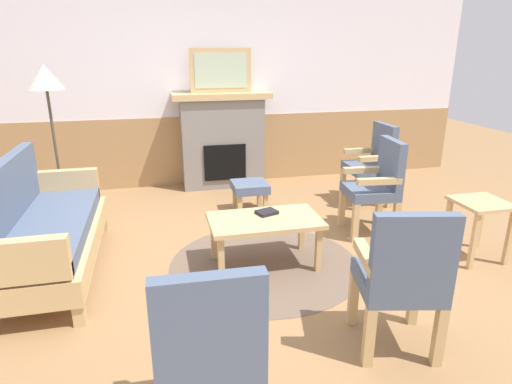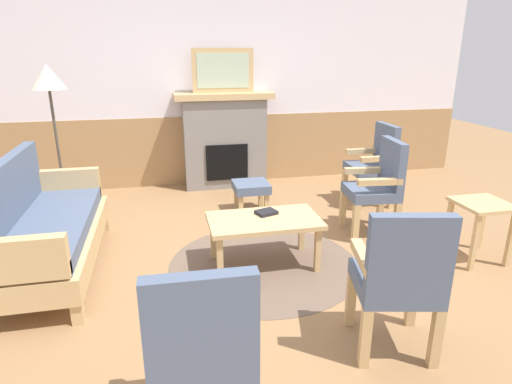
{
  "view_description": "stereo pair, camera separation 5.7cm",
  "coord_description": "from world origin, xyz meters",
  "px_view_note": "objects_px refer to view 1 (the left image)",
  "views": [
    {
      "loc": [
        -0.88,
        -3.39,
        1.83
      ],
      "look_at": [
        0.0,
        0.35,
        0.55
      ],
      "focal_mm": 30.26,
      "sensor_mm": 36.0,
      "label": 1
    },
    {
      "loc": [
        -0.82,
        -3.4,
        1.83
      ],
      "look_at": [
        0.0,
        0.35,
        0.55
      ],
      "focal_mm": 30.26,
      "sensor_mm": 36.0,
      "label": 2
    }
  ],
  "objects_px": {
    "framed_picture": "(221,71)",
    "floor_lamp_by_couch": "(46,88)",
    "armchair_front_center": "(403,275)",
    "book_on_table": "(267,212)",
    "armchair_by_window_left": "(377,183)",
    "armchair_near_fireplace": "(373,161)",
    "couch": "(45,230)",
    "footstool": "(250,189)",
    "armchair_front_left": "(209,348)",
    "side_table": "(480,213)",
    "fireplace": "(222,140)",
    "coffee_table": "(265,224)"
  },
  "relations": [
    {
      "from": "floor_lamp_by_couch",
      "to": "footstool",
      "type": "bearing_deg",
      "value": -7.4
    },
    {
      "from": "armchair_near_fireplace",
      "to": "armchair_front_left",
      "type": "height_order",
      "value": "same"
    },
    {
      "from": "armchair_front_center",
      "to": "armchair_by_window_left",
      "type": "bearing_deg",
      "value": 66.22
    },
    {
      "from": "footstool",
      "to": "floor_lamp_by_couch",
      "type": "height_order",
      "value": "floor_lamp_by_couch"
    },
    {
      "from": "fireplace",
      "to": "armchair_front_left",
      "type": "xyz_separation_m",
      "value": [
        -0.72,
        -4.1,
        -0.11
      ]
    },
    {
      "from": "armchair_by_window_left",
      "to": "side_table",
      "type": "distance_m",
      "value": 0.97
    },
    {
      "from": "framed_picture",
      "to": "floor_lamp_by_couch",
      "type": "bearing_deg",
      "value": -157.06
    },
    {
      "from": "footstool",
      "to": "armchair_front_center",
      "type": "relative_size",
      "value": 0.41
    },
    {
      "from": "armchair_front_center",
      "to": "armchair_front_left",
      "type": "bearing_deg",
      "value": -161.94
    },
    {
      "from": "couch",
      "to": "armchair_near_fireplace",
      "type": "bearing_deg",
      "value": 15.94
    },
    {
      "from": "framed_picture",
      "to": "footstool",
      "type": "bearing_deg",
      "value": -82.73
    },
    {
      "from": "footstool",
      "to": "armchair_front_center",
      "type": "height_order",
      "value": "armchair_front_center"
    },
    {
      "from": "framed_picture",
      "to": "footstool",
      "type": "xyz_separation_m",
      "value": [
        0.14,
        -1.09,
        -1.28
      ]
    },
    {
      "from": "armchair_front_left",
      "to": "side_table",
      "type": "height_order",
      "value": "armchair_front_left"
    },
    {
      "from": "framed_picture",
      "to": "armchair_front_center",
      "type": "height_order",
      "value": "framed_picture"
    },
    {
      "from": "fireplace",
      "to": "armchair_by_window_left",
      "type": "bearing_deg",
      "value": -56.93
    },
    {
      "from": "couch",
      "to": "armchair_by_window_left",
      "type": "relative_size",
      "value": 1.84
    },
    {
      "from": "side_table",
      "to": "armchair_by_window_left",
      "type": "bearing_deg",
      "value": 129.54
    },
    {
      "from": "fireplace",
      "to": "armchair_front_left",
      "type": "relative_size",
      "value": 1.33
    },
    {
      "from": "armchair_by_window_left",
      "to": "coffee_table",
      "type": "bearing_deg",
      "value": -161.38
    },
    {
      "from": "couch",
      "to": "coffee_table",
      "type": "relative_size",
      "value": 1.88
    },
    {
      "from": "fireplace",
      "to": "coffee_table",
      "type": "relative_size",
      "value": 1.35
    },
    {
      "from": "fireplace",
      "to": "coffee_table",
      "type": "xyz_separation_m",
      "value": [
        -0.02,
        -2.39,
        -0.27
      ]
    },
    {
      "from": "framed_picture",
      "to": "floor_lamp_by_couch",
      "type": "xyz_separation_m",
      "value": [
        -1.94,
        -0.82,
        -0.11
      ]
    },
    {
      "from": "framed_picture",
      "to": "couch",
      "type": "distance_m",
      "value": 3.04
    },
    {
      "from": "fireplace",
      "to": "armchair_front_left",
      "type": "distance_m",
      "value": 4.16
    },
    {
      "from": "couch",
      "to": "footstool",
      "type": "distance_m",
      "value": 2.23
    },
    {
      "from": "armchair_front_center",
      "to": "floor_lamp_by_couch",
      "type": "distance_m",
      "value": 3.89
    },
    {
      "from": "framed_picture",
      "to": "couch",
      "type": "height_order",
      "value": "framed_picture"
    },
    {
      "from": "book_on_table",
      "to": "floor_lamp_by_couch",
      "type": "relative_size",
      "value": 0.1
    },
    {
      "from": "book_on_table",
      "to": "armchair_front_left",
      "type": "distance_m",
      "value": 1.95
    },
    {
      "from": "armchair_front_center",
      "to": "floor_lamp_by_couch",
      "type": "bearing_deg",
      "value": 130.39
    },
    {
      "from": "footstool",
      "to": "floor_lamp_by_couch",
      "type": "distance_m",
      "value": 2.4
    },
    {
      "from": "fireplace",
      "to": "framed_picture",
      "type": "bearing_deg",
      "value": 90.0
    },
    {
      "from": "armchair_by_window_left",
      "to": "armchair_front_center",
      "type": "xyz_separation_m",
      "value": [
        -0.77,
        -1.74,
        0.0
      ]
    },
    {
      "from": "couch",
      "to": "armchair_by_window_left",
      "type": "bearing_deg",
      "value": 2.93
    },
    {
      "from": "book_on_table",
      "to": "armchair_near_fireplace",
      "type": "xyz_separation_m",
      "value": [
        1.64,
        1.18,
        0.08
      ]
    },
    {
      "from": "fireplace",
      "to": "armchair_front_center",
      "type": "height_order",
      "value": "fireplace"
    },
    {
      "from": "fireplace",
      "to": "footstool",
      "type": "relative_size",
      "value": 3.25
    },
    {
      "from": "side_table",
      "to": "floor_lamp_by_couch",
      "type": "distance_m",
      "value": 4.39
    },
    {
      "from": "armchair_by_window_left",
      "to": "book_on_table",
      "type": "bearing_deg",
      "value": -164.95
    },
    {
      "from": "couch",
      "to": "armchair_front_center",
      "type": "xyz_separation_m",
      "value": [
        2.35,
        -1.58,
        0.14
      ]
    },
    {
      "from": "book_on_table",
      "to": "armchair_near_fireplace",
      "type": "distance_m",
      "value": 2.02
    },
    {
      "from": "framed_picture",
      "to": "floor_lamp_by_couch",
      "type": "height_order",
      "value": "framed_picture"
    },
    {
      "from": "couch",
      "to": "coffee_table",
      "type": "xyz_separation_m",
      "value": [
        1.82,
        -0.28,
        -0.01
      ]
    },
    {
      "from": "footstool",
      "to": "armchair_by_window_left",
      "type": "relative_size",
      "value": 0.41
    },
    {
      "from": "framed_picture",
      "to": "floor_lamp_by_couch",
      "type": "distance_m",
      "value": 2.11
    },
    {
      "from": "fireplace",
      "to": "armchair_by_window_left",
      "type": "height_order",
      "value": "fireplace"
    },
    {
      "from": "armchair_near_fireplace",
      "to": "framed_picture",
      "type": "bearing_deg",
      "value": 146.28
    },
    {
      "from": "fireplace",
      "to": "couch",
      "type": "distance_m",
      "value": 2.82
    }
  ]
}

